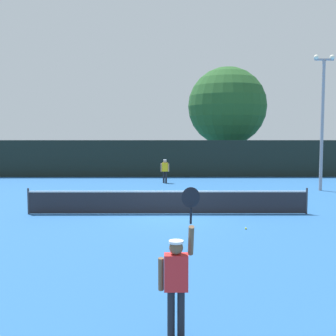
% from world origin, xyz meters
% --- Properties ---
extents(ground_plane, '(120.00, 120.00, 0.00)m').
position_xyz_m(ground_plane, '(0.00, 0.00, 0.00)').
color(ground_plane, '#235693').
extents(tennis_net, '(11.48, 0.08, 1.07)m').
position_xyz_m(tennis_net, '(0.00, 0.00, 0.51)').
color(tennis_net, '#232328').
rests_on(tennis_net, ground).
extents(perimeter_fence, '(39.28, 0.12, 2.81)m').
position_xyz_m(perimeter_fence, '(0.00, 14.89, 1.40)').
color(perimeter_fence, black).
rests_on(perimeter_fence, ground).
extents(player_serving, '(0.68, 0.39, 2.43)m').
position_xyz_m(player_serving, '(0.09, -10.43, 1.05)').
color(player_serving, red).
rests_on(player_serving, ground).
extents(player_receiving, '(0.57, 0.23, 1.57)m').
position_xyz_m(player_receiving, '(-0.14, 10.88, 0.96)').
color(player_receiving, yellow).
rests_on(player_receiving, ground).
extents(tennis_ball, '(0.07, 0.07, 0.07)m').
position_xyz_m(tennis_ball, '(2.67, -2.80, 0.03)').
color(tennis_ball, '#CCE033').
rests_on(tennis_ball, ground).
extents(light_pole, '(1.18, 0.28, 7.75)m').
position_xyz_m(light_pole, '(8.90, 7.11, 4.44)').
color(light_pole, gray).
rests_on(light_pole, ground).
extents(large_tree, '(7.00, 7.00, 9.25)m').
position_xyz_m(large_tree, '(5.43, 20.78, 5.74)').
color(large_tree, brown).
rests_on(large_tree, ground).
extents(parked_car_near, '(1.97, 4.23, 1.69)m').
position_xyz_m(parked_car_near, '(-8.54, 23.22, 0.78)').
color(parked_car_near, white).
rests_on(parked_car_near, ground).
extents(parked_car_mid, '(1.92, 4.21, 1.69)m').
position_xyz_m(parked_car_mid, '(6.34, 20.81, 0.78)').
color(parked_car_mid, '#B7B7BC').
rests_on(parked_car_mid, ground).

